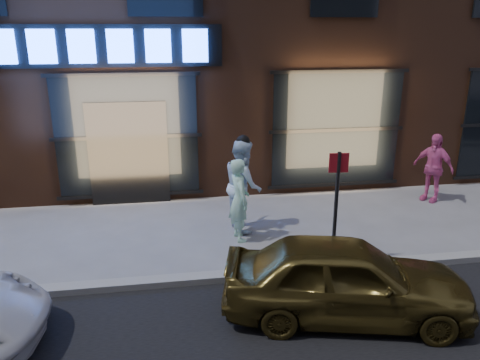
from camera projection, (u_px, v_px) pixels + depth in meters
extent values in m
plane|color=slate|center=(118.00, 289.00, 7.48)|extent=(90.00, 90.00, 0.00)
cube|color=gray|center=(117.00, 285.00, 7.46)|extent=(60.00, 0.25, 0.12)
cube|color=black|center=(101.00, 46.00, 10.01)|extent=(5.20, 0.06, 0.90)
cube|color=black|center=(129.00, 154.00, 10.79)|extent=(1.80, 0.10, 2.40)
cube|color=#FFBF72|center=(128.00, 136.00, 10.72)|extent=(3.00, 0.04, 2.60)
cube|color=black|center=(127.00, 137.00, 10.68)|extent=(3.20, 0.06, 2.80)
cube|color=#FFBF72|center=(336.00, 129.00, 11.47)|extent=(3.00, 0.04, 2.60)
cube|color=black|center=(336.00, 130.00, 11.43)|extent=(3.20, 0.06, 2.80)
cube|color=#2659FF|center=(1.00, 47.00, 9.65)|extent=(0.55, 0.12, 0.70)
cube|color=#2659FF|center=(42.00, 47.00, 9.77)|extent=(0.55, 0.12, 0.70)
cube|color=#2659FF|center=(82.00, 46.00, 9.89)|extent=(0.55, 0.12, 0.70)
cube|color=#2659FF|center=(120.00, 46.00, 10.01)|extent=(0.55, 0.12, 0.70)
cube|color=#2659FF|center=(158.00, 46.00, 10.13)|extent=(0.55, 0.12, 0.70)
cube|color=#2659FF|center=(195.00, 46.00, 10.24)|extent=(0.55, 0.12, 0.70)
imported|color=#BFFBD8|center=(239.00, 200.00, 9.00)|extent=(0.48, 0.65, 1.64)
imported|color=silver|center=(243.00, 185.00, 9.50)|extent=(0.74, 0.93, 1.88)
imported|color=pink|center=(433.00, 167.00, 11.07)|extent=(0.87, 1.02, 1.64)
imported|color=brown|center=(346.00, 279.00, 6.62)|extent=(3.70, 2.14, 1.18)
cylinder|color=#262628|center=(336.00, 210.00, 7.93)|extent=(0.07, 0.07, 2.05)
cube|color=#A5121E|center=(339.00, 163.00, 7.67)|extent=(0.33, 0.06, 0.33)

